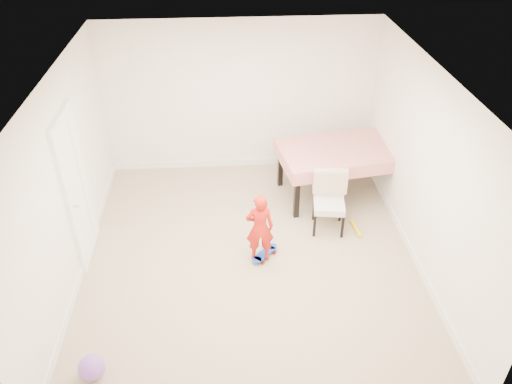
{
  "coord_description": "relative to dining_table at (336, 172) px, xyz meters",
  "views": [
    {
      "loc": [
        -0.29,
        -5.22,
        4.62
      ],
      "look_at": [
        0.1,
        0.2,
        0.95
      ],
      "focal_mm": 35.0,
      "sensor_mm": 36.0,
      "label": 1
    }
  ],
  "objects": [
    {
      "name": "ground",
      "position": [
        -1.48,
        -1.47,
        -0.42
      ],
      "size": [
        5.0,
        5.0,
        0.0
      ],
      "primitive_type": "plane",
      "color": "tan",
      "rests_on": "ground"
    },
    {
      "name": "ceiling",
      "position": [
        -1.48,
        -1.47,
        2.16
      ],
      "size": [
        4.5,
        5.0,
        0.04
      ],
      "primitive_type": "cube",
      "color": "white",
      "rests_on": "wall_back"
    },
    {
      "name": "baseboard_left",
      "position": [
        -3.72,
        -1.47,
        -0.36
      ],
      "size": [
        0.02,
        5.0,
        0.12
      ],
      "primitive_type": "cube",
      "color": "white",
      "rests_on": "ground"
    },
    {
      "name": "door",
      "position": [
        -3.7,
        -1.17,
        0.6
      ],
      "size": [
        0.11,
        0.94,
        2.11
      ],
      "primitive_type": "cube",
      "color": "white",
      "rests_on": "ground"
    },
    {
      "name": "foam_toy",
      "position": [
        0.14,
        -0.98,
        -0.39
      ],
      "size": [
        0.1,
        0.4,
        0.06
      ],
      "primitive_type": "cylinder",
      "rotation": [
        1.57,
        0.0,
        0.1
      ],
      "color": "yellow",
      "rests_on": "ground"
    },
    {
      "name": "wall_back",
      "position": [
        -1.48,
        1.01,
        0.88
      ],
      "size": [
        4.5,
        0.04,
        2.6
      ],
      "primitive_type": "cube",
      "color": "white",
      "rests_on": "ground"
    },
    {
      "name": "wall_front",
      "position": [
        -1.48,
        -3.95,
        0.88
      ],
      "size": [
        4.5,
        0.04,
        2.6
      ],
      "primitive_type": "cube",
      "color": "white",
      "rests_on": "ground"
    },
    {
      "name": "baseboard_right",
      "position": [
        0.76,
        -1.47,
        -0.36
      ],
      "size": [
        0.02,
        5.0,
        0.12
      ],
      "primitive_type": "cube",
      "color": "white",
      "rests_on": "ground"
    },
    {
      "name": "skateboard",
      "position": [
        -1.27,
        -1.47,
        -0.38
      ],
      "size": [
        0.46,
        0.48,
        0.07
      ],
      "primitive_type": null,
      "rotation": [
        0.0,
        0.0,
        0.84
      ],
      "color": "blue",
      "rests_on": "ground"
    },
    {
      "name": "dining_chair",
      "position": [
        -0.29,
        -0.9,
        0.03
      ],
      "size": [
        0.57,
        0.64,
        0.91
      ],
      "primitive_type": null,
      "rotation": [
        0.0,
        0.0,
        -0.14
      ],
      "color": "silver",
      "rests_on": "ground"
    },
    {
      "name": "child",
      "position": [
        -1.34,
        -1.52,
        0.09
      ],
      "size": [
        0.38,
        0.25,
        1.03
      ],
      "primitive_type": "imported",
      "rotation": [
        0.0,
        0.0,
        3.12
      ],
      "color": "red",
      "rests_on": "ground"
    },
    {
      "name": "dining_table",
      "position": [
        0.0,
        0.0,
        0.0
      ],
      "size": [
        1.93,
        1.38,
        0.84
      ],
      "primitive_type": null,
      "rotation": [
        0.0,
        0.0,
        0.16
      ],
      "color": "red",
      "rests_on": "ground"
    },
    {
      "name": "baseboard_back",
      "position": [
        -1.48,
        1.02,
        -0.36
      ],
      "size": [
        4.5,
        0.02,
        0.12
      ],
      "primitive_type": "cube",
      "color": "white",
      "rests_on": "ground"
    },
    {
      "name": "wall_left",
      "position": [
        -3.71,
        -1.47,
        0.88
      ],
      "size": [
        0.04,
        5.0,
        2.6
      ],
      "primitive_type": "cube",
      "color": "white",
      "rests_on": "ground"
    },
    {
      "name": "wall_right",
      "position": [
        0.75,
        -1.47,
        0.88
      ],
      "size": [
        0.04,
        5.0,
        2.6
      ],
      "primitive_type": "cube",
      "color": "white",
      "rests_on": "ground"
    },
    {
      "name": "balloon",
      "position": [
        -3.26,
        -3.25,
        -0.28
      ],
      "size": [
        0.28,
        0.28,
        0.28
      ],
      "primitive_type": "sphere",
      "color": "#8D55CD",
      "rests_on": "ground"
    }
  ]
}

